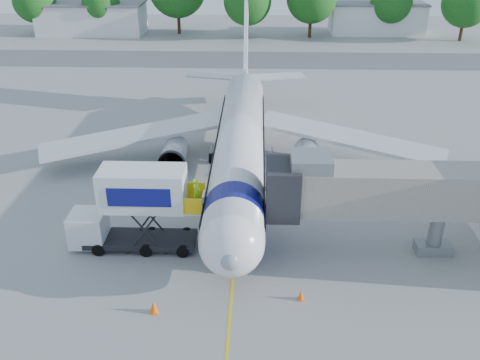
{
  "coord_description": "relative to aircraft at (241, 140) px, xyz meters",
  "views": [
    {
      "loc": [
        1.31,
        -35.58,
        19.27
      ],
      "look_at": [
        0.21,
        -3.59,
        3.2
      ],
      "focal_mm": 40.0,
      "sensor_mm": 36.0,
      "label": 1
    }
  ],
  "objects": [
    {
      "name": "outbuilding_left",
      "position": [
        -28.0,
        55.88,
        -0.29
      ],
      "size": [
        18.4,
        8.4,
        5.3
      ],
      "color": "silver",
      "rests_on": "ground"
    },
    {
      "name": "tree_b",
      "position": [
        -25.78,
        54.62,
        2.11
      ],
      "size": [
        6.55,
        6.55,
        8.35
      ],
      "color": "#382314",
      "rests_on": "ground"
    },
    {
      "name": "aircraft",
      "position": [
        0.0,
        0.0,
        0.0
      ],
      "size": [
        34.17,
        37.73,
        11.35
      ],
      "color": "white",
      "rests_on": "ground"
    },
    {
      "name": "ground",
      "position": [
        0.0,
        -4.12,
        -2.95
      ],
      "size": [
        160.0,
        160.0,
        0.0
      ],
      "primitive_type": "plane",
      "color": "#959593",
      "rests_on": "ground"
    },
    {
      "name": "catering_hiloader",
      "position": [
        -6.26,
        -11.12,
        -0.19
      ],
      "size": [
        8.5,
        2.44,
        5.5
      ],
      "color": "black",
      "rests_on": "ground"
    },
    {
      "name": "tree_a",
      "position": [
        -37.22,
        54.5,
        2.7
      ],
      "size": [
        7.3,
        7.3,
        9.31
      ],
      "color": "#382314",
      "rests_on": "ground"
    },
    {
      "name": "taxiway_strip",
      "position": [
        0.0,
        37.88,
        -2.94
      ],
      "size": [
        120.0,
        10.0,
        0.01
      ],
      "primitive_type": "cube",
      "color": "#59595B",
      "rests_on": "ground"
    },
    {
      "name": "jet_bridge",
      "position": [
        7.99,
        -11.12,
        1.39
      ],
      "size": [
        13.9,
        3.2,
        6.6
      ],
      "color": "#9E9687",
      "rests_on": "ground"
    },
    {
      "name": "tree_f",
      "position": [
        23.8,
        55.87,
        2.51
      ],
      "size": [
        7.06,
        7.06,
        9.0
      ],
      "color": "#382314",
      "rests_on": "ground"
    },
    {
      "name": "guidance_line",
      "position": [
        0.0,
        -4.12,
        -2.94
      ],
      "size": [
        0.15,
        70.0,
        0.01
      ],
      "primitive_type": "cube",
      "color": "yellow",
      "rests_on": "ground"
    },
    {
      "name": "safety_cone_b",
      "position": [
        -4.08,
        -17.38,
        -2.58
      ],
      "size": [
        0.48,
        0.48,
        0.77
      ],
      "color": "#FE5F0D",
      "rests_on": "ground"
    },
    {
      "name": "tree_d",
      "position": [
        -0.63,
        52.38,
        3.19
      ],
      "size": [
        7.94,
        7.94,
        10.12
      ],
      "color": "#382314",
      "rests_on": "ground"
    },
    {
      "name": "tree_g",
      "position": [
        34.99,
        51.92,
        3.11
      ],
      "size": [
        7.83,
        7.83,
        9.98
      ],
      "color": "#382314",
      "rests_on": "ground"
    },
    {
      "name": "safety_cone_a",
      "position": [
        3.88,
        -16.04,
        -2.64
      ],
      "size": [
        0.41,
        0.41,
        0.65
      ],
      "color": "#FE5F0D",
      "rests_on": "ground"
    },
    {
      "name": "outbuilding_right",
      "position": [
        22.0,
        57.88,
        -0.29
      ],
      "size": [
        16.4,
        7.4,
        5.3
      ],
      "color": "silver",
      "rests_on": "ground"
    }
  ]
}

